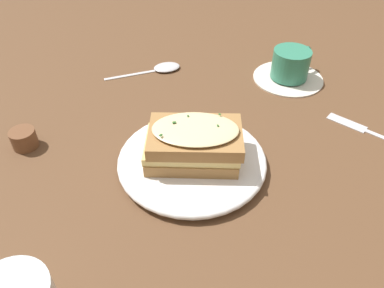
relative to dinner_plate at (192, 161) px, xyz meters
The scene contains 7 objects.
ground_plane 0.04m from the dinner_plate, 135.30° to the left, with size 2.40×2.40×0.00m, color brown.
dinner_plate is the anchor object (origin of this frame).
sandwich 0.04m from the dinner_plate, 121.59° to the left, with size 0.17×0.18×0.07m.
teacup_with_saucer 0.35m from the dinner_plate, behind, with size 0.15×0.15×0.07m.
fork 0.34m from the dinner_plate, 150.15° to the left, with size 0.03×0.19×0.00m.
spoon 0.32m from the dinner_plate, 123.66° to the right, with size 0.17×0.10×0.01m.
condiment_pot 0.30m from the dinner_plate, 55.07° to the right, with size 0.04×0.04×0.03m, color brown.
Camera 1 is at (0.35, 0.29, 0.44)m, focal length 35.00 mm.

